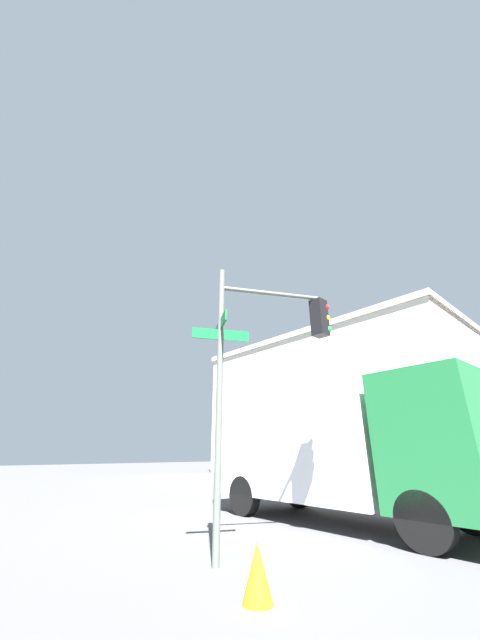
# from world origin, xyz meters

# --- Properties ---
(traffic_signal_near) EXTENTS (1.60, 2.58, 5.11)m
(traffic_signal_near) POSITION_xyz_m (-6.86, -5.80, 3.59)
(traffic_signal_near) COLOR #474C47
(traffic_signal_near) RESTS_ON ground_plane
(building_stucco) EXTENTS (19.15, 26.26, 9.88)m
(building_stucco) POSITION_xyz_m (-17.42, 20.98, 4.94)
(building_stucco) COLOR beige
(building_stucco) RESTS_ON ground_plane
(box_truck_second) EXTENTS (7.35, 2.85, 3.67)m
(box_truck_second) POSITION_xyz_m (-8.03, -2.29, 2.00)
(box_truck_second) COLOR #19592D
(box_truck_second) RESTS_ON ground_plane
(traffic_cone) EXTENTS (0.36, 0.36, 0.62)m
(traffic_cone) POSITION_xyz_m (-5.95, -7.15, 0.31)
(traffic_cone) COLOR orange
(traffic_cone) RESTS_ON ground_plane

